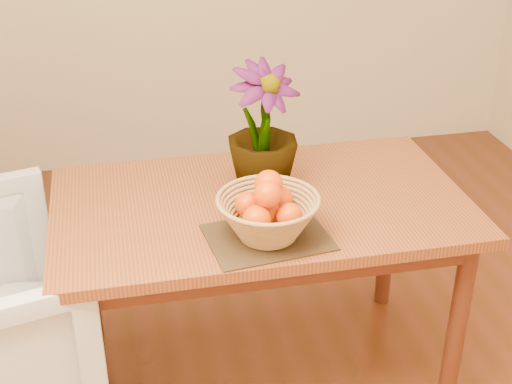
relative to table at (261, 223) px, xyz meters
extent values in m
cube|color=brown|center=(0.00, 0.00, 0.07)|extent=(1.40, 0.80, 0.04)
cube|color=#4B1F11|center=(0.00, 0.00, 0.01)|extent=(1.28, 0.68, 0.08)
cylinder|color=#4B1F11|center=(-0.62, -0.32, -0.31)|extent=(0.06, 0.06, 0.71)
cylinder|color=#4B1F11|center=(0.62, -0.32, -0.31)|extent=(0.06, 0.06, 0.71)
cylinder|color=#4B1F11|center=(-0.62, 0.32, -0.31)|extent=(0.06, 0.06, 0.71)
cylinder|color=#4B1F11|center=(0.62, 0.32, -0.31)|extent=(0.06, 0.06, 0.71)
cube|color=#3C2816|center=(-0.03, -0.24, 0.09)|extent=(0.40, 0.32, 0.01)
cylinder|color=tan|center=(-0.03, -0.24, 0.10)|extent=(0.16, 0.16, 0.01)
sphere|color=#FF5D04|center=(-0.03, -0.24, 0.18)|extent=(0.07, 0.07, 0.07)
sphere|color=#FF5D04|center=(0.02, -0.18, 0.19)|extent=(0.09, 0.09, 0.09)
sphere|color=#FF5D04|center=(-0.08, -0.19, 0.19)|extent=(0.08, 0.08, 0.08)
sphere|color=#FF5D04|center=(-0.08, -0.29, 0.19)|extent=(0.09, 0.09, 0.09)
sphere|color=#FF5D04|center=(0.02, -0.29, 0.19)|extent=(0.08, 0.08, 0.08)
sphere|color=#FF5D04|center=(-0.02, -0.21, 0.26)|extent=(0.09, 0.09, 0.09)
sphere|color=#FF5D04|center=(-0.04, -0.27, 0.26)|extent=(0.08, 0.08, 0.08)
imported|color=#1F4F16|center=(0.03, 0.10, 0.31)|extent=(0.32, 0.32, 0.44)
camera|label=1|loc=(-0.46, -2.06, 1.26)|focal=50.00mm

